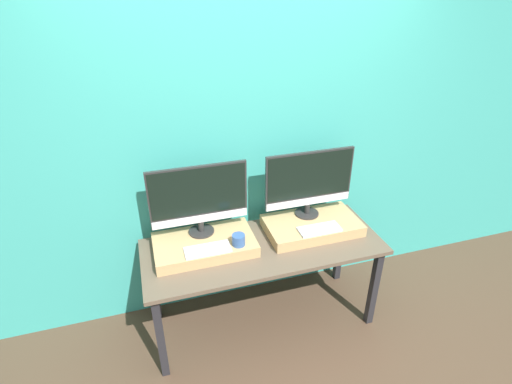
# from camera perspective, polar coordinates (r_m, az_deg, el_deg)

# --- Properties ---
(ground_plane) EXTENTS (12.00, 12.00, 0.00)m
(ground_plane) POSITION_cam_1_polar(r_m,az_deg,el_deg) (3.07, 2.97, -21.79)
(ground_plane) COLOR #4C3828
(wall_back) EXTENTS (8.00, 0.04, 2.60)m
(wall_back) POSITION_cam_1_polar(r_m,az_deg,el_deg) (2.84, -1.35, 6.74)
(wall_back) COLOR teal
(wall_back) RESTS_ON ground_plane
(workbench) EXTENTS (1.66, 0.65, 0.70)m
(workbench) POSITION_cam_1_polar(r_m,az_deg,el_deg) (2.85, 1.03, -8.83)
(workbench) COLOR brown
(workbench) RESTS_ON ground_plane
(wooden_riser_left) EXTENTS (0.68, 0.39, 0.08)m
(wooden_riser_left) POSITION_cam_1_polar(r_m,az_deg,el_deg) (2.76, -7.37, -7.46)
(wooden_riser_left) COLOR tan
(wooden_riser_left) RESTS_ON workbench
(monitor_left) EXTENTS (0.66, 0.18, 0.51)m
(monitor_left) POSITION_cam_1_polar(r_m,az_deg,el_deg) (2.67, -8.18, -0.75)
(monitor_left) COLOR #282828
(monitor_left) RESTS_ON wooden_riser_left
(keyboard_left) EXTENTS (0.30, 0.13, 0.01)m
(keyboard_left) POSITION_cam_1_polar(r_m,az_deg,el_deg) (2.64, -6.93, -8.14)
(keyboard_left) COLOR silver
(keyboard_left) RESTS_ON wooden_riser_left
(mug) EXTENTS (0.09, 0.09, 0.08)m
(mug) POSITION_cam_1_polar(r_m,az_deg,el_deg) (2.65, -2.51, -6.85)
(mug) COLOR #335693
(mug) RESTS_ON wooden_riser_left
(wooden_riser_right) EXTENTS (0.68, 0.39, 0.08)m
(wooden_riser_right) POSITION_cam_1_polar(r_m,az_deg,el_deg) (2.96, 7.98, -4.75)
(wooden_riser_right) COLOR tan
(wooden_riser_right) RESTS_ON workbench
(monitor_right) EXTENTS (0.66, 0.18, 0.51)m
(monitor_right) POSITION_cam_1_polar(r_m,az_deg,el_deg) (2.87, 7.61, 1.57)
(monitor_right) COLOR #282828
(monitor_right) RESTS_ON wooden_riser_right
(keyboard_right) EXTENTS (0.30, 0.13, 0.01)m
(keyboard_right) POSITION_cam_1_polar(r_m,az_deg,el_deg) (2.84, 9.05, -5.24)
(keyboard_right) COLOR silver
(keyboard_right) RESTS_ON wooden_riser_right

